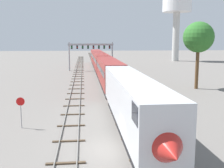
% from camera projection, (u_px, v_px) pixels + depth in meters
% --- Properties ---
extents(ground_plane, '(400.00, 400.00, 0.00)m').
position_uv_depth(ground_plane, '(115.00, 150.00, 20.17)').
color(ground_plane, slate).
extents(track_main, '(2.60, 200.00, 0.16)m').
position_uv_depth(track_main, '(98.00, 68.00, 79.30)').
color(track_main, slate).
rests_on(track_main, ground).
extents(track_near, '(2.60, 160.00, 0.16)m').
position_uv_depth(track_near, '(78.00, 78.00, 59.09)').
color(track_near, slate).
rests_on(track_near, ground).
extents(passenger_train, '(3.04, 89.02, 4.80)m').
position_uv_depth(passenger_train, '(104.00, 66.00, 57.47)').
color(passenger_train, silver).
rests_on(passenger_train, ground).
extents(signal_gantry, '(12.10, 0.49, 7.54)m').
position_uv_depth(signal_gantry, '(91.00, 49.00, 72.73)').
color(signal_gantry, '#999BA0').
rests_on(signal_gantry, ground).
extents(water_tower, '(11.16, 11.16, 24.97)m').
position_uv_depth(water_tower, '(177.00, 9.00, 104.84)').
color(water_tower, beige).
rests_on(water_tower, ground).
extents(stop_sign, '(0.76, 0.08, 2.88)m').
position_uv_depth(stop_sign, '(21.00, 108.00, 24.90)').
color(stop_sign, gray).
rests_on(stop_sign, ground).
extents(trackside_tree_left, '(5.01, 5.01, 11.02)m').
position_uv_depth(trackside_tree_left, '(199.00, 38.00, 44.43)').
color(trackside_tree_left, brown).
rests_on(trackside_tree_left, ground).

